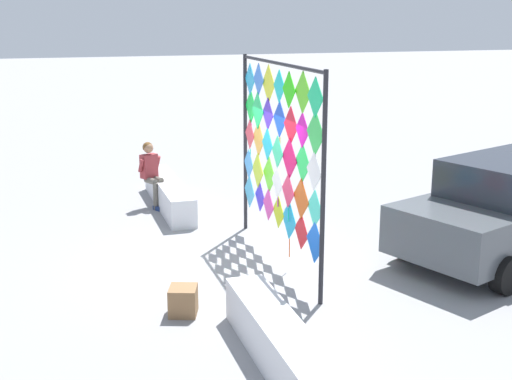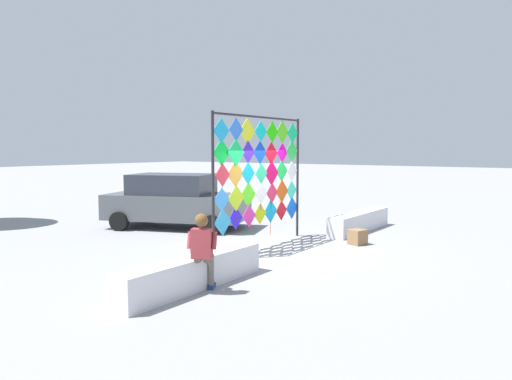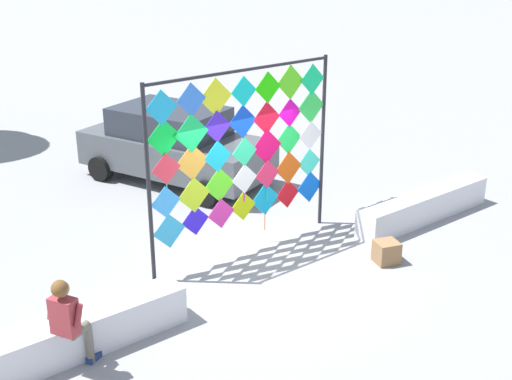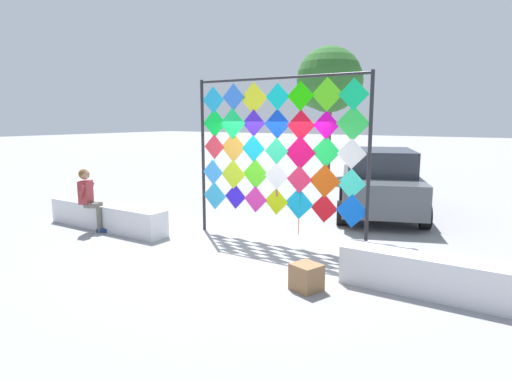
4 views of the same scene
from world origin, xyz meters
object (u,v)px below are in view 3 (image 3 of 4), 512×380
Objects in this scene: kite_display_rack at (244,147)px; seated_vendor at (69,317)px; cardboard_box_large at (386,252)px; parked_car at (174,144)px.

kite_display_rack reaches higher than seated_vendor.
seated_vendor is at bearing 175.34° from cardboard_box_large.
parked_car reaches higher than seated_vendor.
kite_display_rack is at bearing -103.47° from parked_car.
kite_display_rack is 4.45m from seated_vendor.
seated_vendor is (-4.02, -1.52, -1.16)m from kite_display_rack.
cardboard_box_large is (1.68, -1.98, -1.80)m from kite_display_rack.
cardboard_box_large is (5.70, -0.46, -0.64)m from seated_vendor.
kite_display_rack reaches higher than cardboard_box_large.
parked_car reaches higher than cardboard_box_large.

